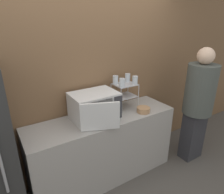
% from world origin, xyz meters
% --- Properties ---
extents(ground_plane, '(12.00, 12.00, 0.00)m').
position_xyz_m(ground_plane, '(0.00, 0.00, 0.00)').
color(ground_plane, '#4C4742').
extents(wall_back, '(8.00, 0.06, 2.60)m').
position_xyz_m(wall_back, '(0.00, 0.61, 1.30)').
color(wall_back, brown).
rests_on(wall_back, ground_plane).
extents(counter, '(1.92, 0.57, 0.91)m').
position_xyz_m(counter, '(0.00, 0.28, 0.45)').
color(counter, '#9E9993').
rests_on(counter, ground_plane).
extents(microwave, '(0.56, 0.58, 0.33)m').
position_xyz_m(microwave, '(-0.10, 0.31, 1.07)').
color(microwave, silver).
rests_on(microwave, counter).
extents(dish_rack, '(0.30, 0.25, 0.34)m').
position_xyz_m(dish_rack, '(0.39, 0.38, 1.16)').
color(dish_rack, '#B2B2B7').
rests_on(dish_rack, counter).
extents(glass_front_left, '(0.07, 0.07, 0.11)m').
position_xyz_m(glass_front_left, '(0.29, 0.30, 1.31)').
color(glass_front_left, silver).
rests_on(glass_front_left, dish_rack).
extents(glass_back_right, '(0.07, 0.07, 0.11)m').
position_xyz_m(glass_back_right, '(0.49, 0.46, 1.31)').
color(glass_back_right, silver).
rests_on(glass_back_right, dish_rack).
extents(glass_front_right, '(0.07, 0.07, 0.11)m').
position_xyz_m(glass_front_right, '(0.50, 0.30, 1.31)').
color(glass_front_right, silver).
rests_on(glass_front_right, dish_rack).
extents(glass_back_left, '(0.07, 0.07, 0.11)m').
position_xyz_m(glass_back_left, '(0.29, 0.45, 1.31)').
color(glass_back_left, silver).
rests_on(glass_back_left, dish_rack).
extents(bowl, '(0.17, 0.17, 0.07)m').
position_xyz_m(bowl, '(0.52, 0.13, 0.94)').
color(bowl, '#AD7F56').
rests_on(bowl, counter).
extents(person, '(0.41, 0.41, 1.71)m').
position_xyz_m(person, '(1.37, -0.08, 0.95)').
color(person, '#2D2D33').
rests_on(person, ground_plane).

